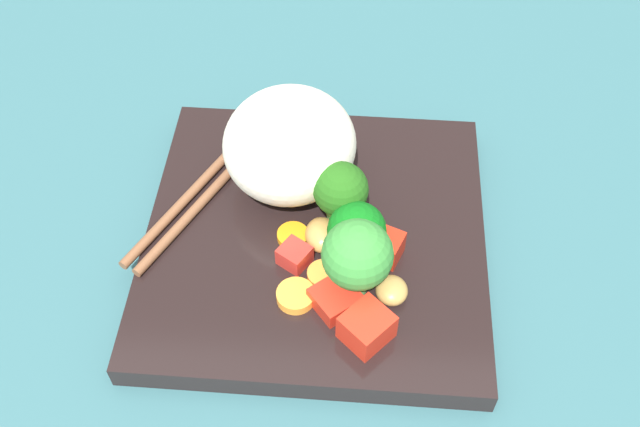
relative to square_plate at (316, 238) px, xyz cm
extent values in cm
cube|color=#305E65|center=(0.00, 0.00, -1.99)|extent=(110.00, 110.00, 2.00)
cube|color=black|center=(0.00, 0.00, 0.00)|extent=(25.63, 25.63, 1.99)
ellipsoid|color=white|center=(4.86, 2.22, 4.99)|extent=(13.15, 12.98, 7.99)
cylinder|color=#5C9641|center=(0.79, -1.53, 2.30)|extent=(1.99, 2.13, 2.74)
sphere|color=#215916|center=(0.80, -1.77, 4.85)|extent=(4.02, 4.02, 4.02)
cylinder|color=#59954C|center=(-4.93, -3.18, 2.21)|extent=(1.86, 1.50, 2.64)
sphere|color=#378836|center=(-4.91, -3.10, 4.89)|extent=(4.87, 4.87, 4.87)
cylinder|color=#6BAB45|center=(-2.33, -3.13, 1.78)|extent=(1.91, 1.75, 1.80)
sphere|color=#0D6414|center=(-2.11, -3.02, 3.85)|extent=(4.19, 4.19, 4.19)
cylinder|color=orange|center=(-0.83, 1.62, 1.26)|extent=(3.14, 3.14, 0.54)
cylinder|color=orange|center=(-4.20, -0.82, 1.30)|extent=(3.06, 3.06, 0.61)
cylinder|color=#FC9B34|center=(-6.11, 0.99, 1.37)|extent=(3.82, 3.82, 0.75)
cube|color=red|center=(-2.95, 1.31, 1.75)|extent=(2.74, 2.77, 1.50)
cube|color=red|center=(-6.38, -1.76, 1.68)|extent=(4.04, 4.06, 1.37)
cube|color=red|center=(-8.76, -3.92, 2.13)|extent=(4.10, 4.10, 2.27)
cube|color=red|center=(-2.11, -5.37, 2.04)|extent=(2.72, 2.51, 2.08)
ellipsoid|color=#B28C47|center=(-5.50, -5.60, 1.70)|extent=(2.58, 2.41, 1.42)
ellipsoid|color=#B98745|center=(-1.12, -0.54, 1.90)|extent=(3.38, 2.90, 1.82)
cylinder|color=brown|center=(5.19, 8.50, 1.37)|extent=(19.33, 10.69, 0.74)
cylinder|color=brown|center=(4.61, 7.40, 1.37)|extent=(19.33, 10.69, 0.74)
camera|label=1|loc=(-33.59, -2.26, 44.32)|focal=41.28mm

